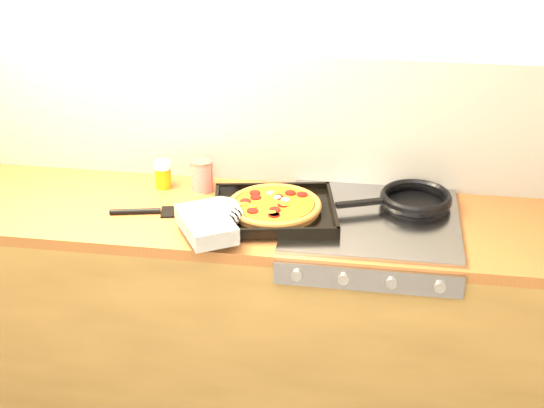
% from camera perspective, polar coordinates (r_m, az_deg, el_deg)
% --- Properties ---
extents(room_shell, '(3.20, 3.20, 3.20)m').
position_cam_1_polar(room_shell, '(2.87, -1.04, 6.42)').
color(room_shell, white).
rests_on(room_shell, ground).
extents(counter_run, '(3.20, 0.62, 0.90)m').
position_cam_1_polar(counter_run, '(2.93, -1.88, -8.49)').
color(counter_run, olive).
rests_on(counter_run, ground).
extents(stovetop, '(0.60, 0.56, 0.02)m').
position_cam_1_polar(stovetop, '(2.66, 7.54, -1.19)').
color(stovetop, '#99999E').
rests_on(stovetop, counter_run).
extents(pizza_on_tray, '(0.57, 0.56, 0.07)m').
position_cam_1_polar(pizza_on_tray, '(2.61, -1.23, -0.51)').
color(pizza_on_tray, black).
rests_on(pizza_on_tray, stovetop).
extents(frying_pan, '(0.45, 0.33, 0.04)m').
position_cam_1_polar(frying_pan, '(2.75, 10.65, 0.30)').
color(frying_pan, black).
rests_on(frying_pan, stovetop).
extents(tomato_can, '(0.11, 0.11, 0.12)m').
position_cam_1_polar(tomato_can, '(2.86, -5.29, 2.17)').
color(tomato_can, maroon).
rests_on(tomato_can, counter_run).
extents(juice_glass, '(0.08, 0.08, 0.11)m').
position_cam_1_polar(juice_glass, '(2.90, -8.22, 2.24)').
color(juice_glass, orange).
rests_on(juice_glass, counter_run).
extents(wooden_spoon, '(0.30, 0.10, 0.02)m').
position_cam_1_polar(wooden_spoon, '(2.82, 2.48, 0.74)').
color(wooden_spoon, '#A47145').
rests_on(wooden_spoon, counter_run).
extents(black_spatula, '(0.29, 0.11, 0.02)m').
position_cam_1_polar(black_spatula, '(2.72, -9.04, -0.56)').
color(black_spatula, black).
rests_on(black_spatula, counter_run).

